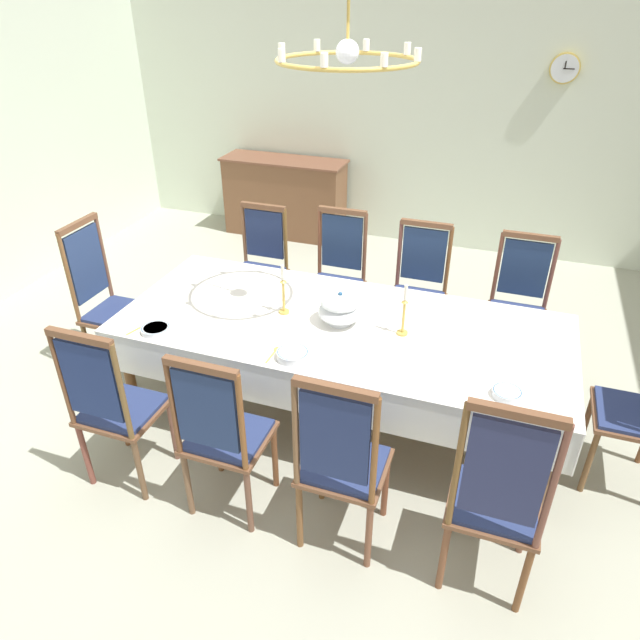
{
  "coord_description": "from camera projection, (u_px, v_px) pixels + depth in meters",
  "views": [
    {
      "loc": [
        0.93,
        -3.1,
        2.7
      ],
      "look_at": [
        -0.14,
        -0.07,
        0.78
      ],
      "focal_mm": 32.29,
      "sensor_mm": 36.0,
      "label": 1
    }
  ],
  "objects": [
    {
      "name": "ground",
      "position": [
        341.0,
        413.0,
        4.16
      ],
      "size": [
        7.19,
        6.49,
        0.04
      ],
      "primitive_type": "cube",
      "color": "#A8AB98"
    },
    {
      "name": "back_wall",
      "position": [
        438.0,
        108.0,
        6.04
      ],
      "size": [
        7.19,
        0.08,
        3.02
      ],
      "primitive_type": "cube",
      "color": "silver",
      "rests_on": "ground"
    },
    {
      "name": "dining_table",
      "position": [
        341.0,
        332.0,
        3.77
      ],
      "size": [
        2.89,
        1.21,
        0.76
      ],
      "color": "brown",
      "rests_on": "ground"
    },
    {
      "name": "tablecloth",
      "position": [
        341.0,
        331.0,
        3.76
      ],
      "size": [
        2.91,
        1.23,
        0.29
      ],
      "color": "white",
      "rests_on": "dining_table"
    },
    {
      "name": "chair_south_a",
      "position": [
        113.0,
        404.0,
        3.3
      ],
      "size": [
        0.44,
        0.42,
        1.14
      ],
      "color": "brown",
      "rests_on": "ground"
    },
    {
      "name": "chair_north_a",
      "position": [
        260.0,
        265.0,
        4.95
      ],
      "size": [
        0.44,
        0.42,
        1.06
      ],
      "rotation": [
        0.0,
        0.0,
        3.14
      ],
      "color": "brown",
      "rests_on": "ground"
    },
    {
      "name": "chair_south_b",
      "position": [
        222.0,
        433.0,
        3.11
      ],
      "size": [
        0.44,
        0.42,
        1.11
      ],
      "color": "brown",
      "rests_on": "ground"
    },
    {
      "name": "chair_north_b",
      "position": [
        337.0,
        276.0,
        4.75
      ],
      "size": [
        0.44,
        0.42,
        1.11
      ],
      "rotation": [
        0.0,
        0.0,
        3.14
      ],
      "color": "brown",
      "rests_on": "ground"
    },
    {
      "name": "chair_south_c",
      "position": [
        341.0,
        461.0,
        2.91
      ],
      "size": [
        0.44,
        0.42,
        1.16
      ],
      "color": "brown",
      "rests_on": "ground"
    },
    {
      "name": "chair_north_c",
      "position": [
        418.0,
        289.0,
        4.56
      ],
      "size": [
        0.44,
        0.42,
        1.09
      ],
      "rotation": [
        0.0,
        0.0,
        3.14
      ],
      "color": "brown",
      "rests_on": "ground"
    },
    {
      "name": "chair_south_d",
      "position": [
        497.0,
        497.0,
        2.68
      ],
      "size": [
        0.44,
        0.42,
        1.23
      ],
      "color": "brown",
      "rests_on": "ground"
    },
    {
      "name": "chair_north_d",
      "position": [
        518.0,
        304.0,
        4.34
      ],
      "size": [
        0.44,
        0.42,
        1.09
      ],
      "rotation": [
        0.0,
        0.0,
        3.14
      ],
      "color": "brown",
      "rests_on": "ground"
    },
    {
      "name": "chair_head_west",
      "position": [
        107.0,
        299.0,
        4.34
      ],
      "size": [
        0.42,
        0.44,
        1.21
      ],
      "rotation": [
        0.0,
        0.0,
        -1.57
      ],
      "color": "brown",
      "rests_on": "ground"
    },
    {
      "name": "soup_tureen",
      "position": [
        340.0,
        308.0,
        3.68
      ],
      "size": [
        0.28,
        0.28,
        0.23
      ],
      "color": "silver",
      "rests_on": "tablecloth"
    },
    {
      "name": "candlestick_west",
      "position": [
        284.0,
        294.0,
        3.77
      ],
      "size": [
        0.07,
        0.07,
        0.35
      ],
      "color": "gold",
      "rests_on": "tablecloth"
    },
    {
      "name": "candlestick_east",
      "position": [
        404.0,
        315.0,
        3.55
      ],
      "size": [
        0.07,
        0.07,
        0.35
      ],
      "color": "gold",
      "rests_on": "tablecloth"
    },
    {
      "name": "bowl_near_left",
      "position": [
        293.0,
        354.0,
        3.37
      ],
      "size": [
        0.19,
        0.19,
        0.05
      ],
      "color": "silver",
      "rests_on": "tablecloth"
    },
    {
      "name": "bowl_near_right",
      "position": [
        156.0,
        329.0,
        3.63
      ],
      "size": [
        0.18,
        0.18,
        0.03
      ],
      "color": "silver",
      "rests_on": "tablecloth"
    },
    {
      "name": "bowl_far_left",
      "position": [
        507.0,
        393.0,
        3.07
      ],
      "size": [
        0.16,
        0.16,
        0.04
      ],
      "color": "silver",
      "rests_on": "tablecloth"
    },
    {
      "name": "spoon_primary",
      "position": [
        275.0,
        351.0,
        3.44
      ],
      "size": [
        0.03,
        0.18,
        0.01
      ],
      "rotation": [
        0.0,
        0.0,
        -0.02
      ],
      "color": "gold",
      "rests_on": "tablecloth"
    },
    {
      "name": "spoon_secondary",
      "position": [
        143.0,
        326.0,
        3.69
      ],
      "size": [
        0.06,
        0.17,
        0.01
      ],
      "rotation": [
        0.0,
        0.0,
        -0.28
      ],
      "color": "gold",
      "rests_on": "tablecloth"
    },
    {
      "name": "sideboard",
      "position": [
        285.0,
        197.0,
        6.79
      ],
      "size": [
        1.44,
        0.48,
        0.9
      ],
      "rotation": [
        0.0,
        0.0,
        3.14
      ],
      "color": "brown",
      "rests_on": "ground"
    },
    {
      "name": "mounted_clock",
      "position": [
        565.0,
        68.0,
        5.42
      ],
      "size": [
        0.28,
        0.06,
        0.28
      ],
      "color": "#D1B251"
    },
    {
      "name": "chandelier",
      "position": [
        347.0,
        58.0,
        2.92
      ],
      "size": [
        0.75,
        0.75,
        0.66
      ],
      "color": "gold"
    }
  ]
}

